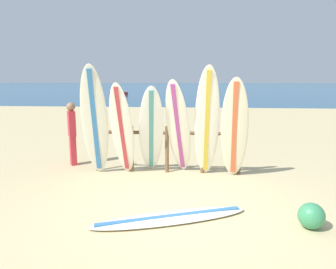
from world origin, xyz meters
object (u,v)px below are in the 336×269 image
surfboard_lying_on_sand (170,218)px  surfboard_leaning_center_left (151,131)px  surfboard_leaning_far_left (95,121)px  surfboard_leaning_left (122,130)px  surfboard_leaning_center (178,128)px  surfboard_leaning_center_right (207,123)px  surfboard_rack (167,144)px  beachgoer_standing (72,131)px  beach_ball (311,216)px  surfboard_leaning_right (234,129)px  small_boat_offshore (119,93)px

surfboard_lying_on_sand → surfboard_leaning_center_left: bearing=104.7°
surfboard_leaning_far_left → surfboard_leaning_left: size_ratio=1.18×
surfboard_leaning_center → surfboard_leaning_center_right: 0.64m
surfboard_rack → beachgoer_standing: beachgoer_standing is taller
surfboard_rack → surfboard_leaning_left: (-0.96, -0.37, 0.38)m
surfboard_leaning_left → beach_ball: size_ratio=5.42×
surfboard_leaning_center → surfboard_leaning_right: size_ratio=0.98×
surfboard_leaning_right → beachgoer_standing: bearing=168.2°
surfboard_leaning_center → beach_ball: 3.27m
surfboard_leaning_right → surfboard_leaning_left: bearing=179.8°
surfboard_leaning_left → surfboard_lying_on_sand: surfboard_leaning_left is taller
surfboard_leaning_right → surfboard_leaning_center_left: bearing=175.8°
surfboard_leaning_center_left → beachgoer_standing: surfboard_leaning_center_left is taller
small_boat_offshore → beach_ball: 33.83m
beachgoer_standing → surfboard_leaning_far_left: bearing=-44.9°
surfboard_leaning_far_left → surfboard_leaning_left: 0.62m
surfboard_leaning_left → small_boat_offshore: size_ratio=1.00×
surfboard_leaning_far_left → surfboard_leaning_right: size_ratio=1.12×
surfboard_leaning_center_left → beach_ball: (2.68, -2.39, -0.83)m
surfboard_rack → surfboard_lying_on_sand: 2.63m
surfboard_leaning_center → beachgoer_standing: (-2.68, 0.71, -0.22)m
surfboard_leaning_center_right → small_boat_offshore: bearing=106.8°
beach_ball → small_boat_offshore: bearing=108.0°
surfboard_leaning_far_left → surfboard_leaning_right: surfboard_leaning_far_left is taller
surfboard_leaning_center_left → surfboard_leaning_right: (1.80, -0.13, 0.09)m
beach_ball → surfboard_leaning_center_right: bearing=122.5°
surfboard_rack → surfboard_leaning_center_right: surfboard_leaning_center_right is taller
surfboard_leaning_far_left → surfboard_leaning_center_right: bearing=1.7°
surfboard_leaning_center_left → surfboard_rack: bearing=37.3°
surfboard_leaning_right → surfboard_leaning_center: bearing=175.0°
surfboard_leaning_left → surfboard_leaning_center: bearing=4.5°
surfboard_leaning_far_left → surfboard_leaning_right: bearing=0.8°
beachgoer_standing → beach_ball: beachgoer_standing is taller
surfboard_lying_on_sand → surfboard_rack: bearing=96.1°
surfboard_leaning_far_left → surfboard_leaning_center_left: size_ratio=1.21×
surfboard_leaning_left → surfboard_leaning_center_right: bearing=0.6°
surfboard_leaning_center_right → beachgoer_standing: (-3.30, 0.78, -0.36)m
surfboard_rack → surfboard_leaning_center_right: 1.11m
surfboard_leaning_center_left → small_boat_offshore: (-7.78, 29.78, -0.76)m
surfboard_leaning_right → small_boat_offshore: (-9.58, 29.91, -0.85)m
surfboard_rack → surfboard_lying_on_sand: (0.27, -2.53, -0.64)m
surfboard_leaning_left → surfboard_leaning_right: bearing=-0.2°
surfboard_rack → beachgoer_standing: 2.45m
beachgoer_standing → small_boat_offshore: (-5.70, 29.09, -0.61)m
surfboard_leaning_center → beachgoer_standing: 2.78m
surfboard_leaning_right → beachgoer_standing: surfboard_leaning_right is taller
small_boat_offshore → surfboard_leaning_right: bearing=-72.2°
beachgoer_standing → small_boat_offshore: size_ratio=0.75×
surfboard_leaning_far_left → surfboard_leaning_center: surfboard_leaning_far_left is taller
beachgoer_standing → surfboard_leaning_left: bearing=-29.0°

